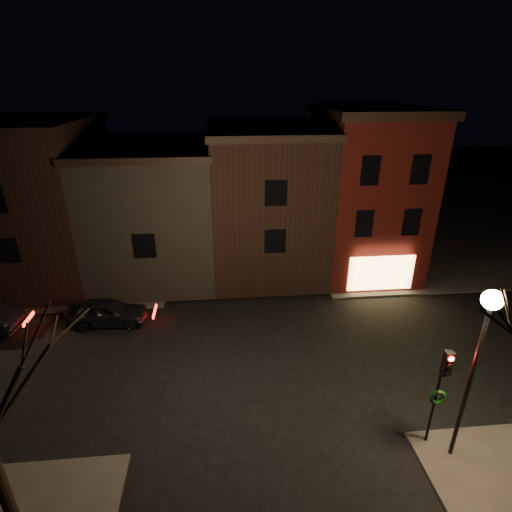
{
  "coord_description": "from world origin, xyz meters",
  "views": [
    {
      "loc": [
        -1.54,
        -15.32,
        12.13
      ],
      "look_at": [
        0.35,
        4.69,
        3.2
      ],
      "focal_mm": 28.0,
      "sensor_mm": 36.0,
      "label": 1
    }
  ],
  "objects": [
    {
      "name": "sidewalk_far_right",
      "position": [
        20.0,
        20.0,
        0.06
      ],
      "size": [
        30.0,
        30.0,
        0.12
      ],
      "primitive_type": "cube",
      "color": "#2D2B28",
      "rests_on": "ground"
    },
    {
      "name": "traffic_signal",
      "position": [
        5.6,
        -5.51,
        2.81
      ],
      "size": [
        0.58,
        0.38,
        4.05
      ],
      "color": "black",
      "rests_on": "sidewalk_near_right"
    },
    {
      "name": "sidewalk_far_left",
      "position": [
        -20.0,
        20.0,
        0.06
      ],
      "size": [
        30.0,
        30.0,
        0.12
      ],
      "primitive_type": "cube",
      "color": "#2D2B28",
      "rests_on": "ground"
    },
    {
      "name": "parked_car_a",
      "position": [
        -7.76,
        3.66,
        0.71
      ],
      "size": [
        4.22,
        1.83,
        1.42
      ],
      "primitive_type": "imported",
      "rotation": [
        0.0,
        0.0,
        1.53
      ],
      "color": "black",
      "rests_on": "ground"
    },
    {
      "name": "row_building_c",
      "position": [
        -13.0,
        10.5,
        5.08
      ],
      "size": [
        7.3,
        10.3,
        9.9
      ],
      "color": "black",
      "rests_on": "ground"
    },
    {
      "name": "ground",
      "position": [
        0.0,
        0.0,
        0.0
      ],
      "size": [
        120.0,
        120.0,
        0.0
      ],
      "primitive_type": "plane",
      "color": "black",
      "rests_on": "ground"
    },
    {
      "name": "corner_building",
      "position": [
        8.0,
        9.47,
        5.4
      ],
      "size": [
        6.5,
        8.5,
        10.5
      ],
      "color": "#50110E",
      "rests_on": "ground"
    },
    {
      "name": "row_building_a",
      "position": [
        1.5,
        10.5,
        4.83
      ],
      "size": [
        7.3,
        10.3,
        9.4
      ],
      "color": "black",
      "rests_on": "ground"
    },
    {
      "name": "street_lamp_near",
      "position": [
        6.2,
        -6.0,
        5.18
      ],
      "size": [
        0.6,
        0.6,
        6.48
      ],
      "color": "black",
      "rests_on": "sidewalk_near_right"
    },
    {
      "name": "row_building_b",
      "position": [
        -5.75,
        10.5,
        4.33
      ],
      "size": [
        7.8,
        10.3,
        8.4
      ],
      "color": "black",
      "rests_on": "ground"
    }
  ]
}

